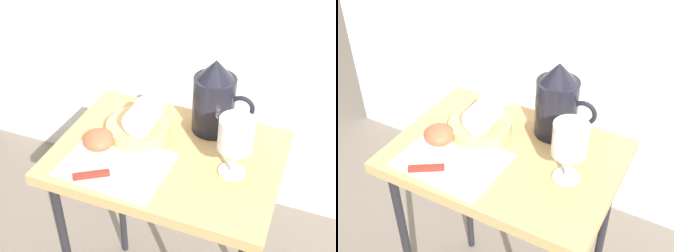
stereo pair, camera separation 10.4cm
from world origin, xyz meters
TOP-DOWN VIEW (x-y plane):
  - table at (0.00, 0.00)m, footprint 0.56×0.40m
  - linen_napkin at (-0.10, -0.09)m, footprint 0.26×0.20m
  - basket_tray at (-0.10, 0.04)m, footprint 0.17×0.17m
  - pitcher at (0.07, 0.13)m, footprint 0.16×0.11m
  - wine_glass_upright at (0.17, -0.02)m, footprint 0.08×0.08m
  - wine_glass_tipped_near at (-0.08, 0.03)m, footprint 0.08×0.15m
  - apple_half_left at (-0.17, -0.05)m, footprint 0.08×0.08m
  - knife at (-0.10, -0.14)m, footprint 0.18×0.12m

SIDE VIEW (x-z plane):
  - table at x=0.00m, z-range 0.27..0.95m
  - linen_napkin at x=-0.10m, z-range 0.69..0.69m
  - knife at x=-0.10m, z-range 0.69..0.70m
  - basket_tray at x=-0.10m, z-range 0.69..0.72m
  - apple_half_left at x=-0.17m, z-range 0.69..0.73m
  - wine_glass_tipped_near at x=-0.08m, z-range 0.72..0.80m
  - pitcher at x=0.07m, z-range 0.67..0.87m
  - wine_glass_upright at x=0.17m, z-range 0.71..0.87m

